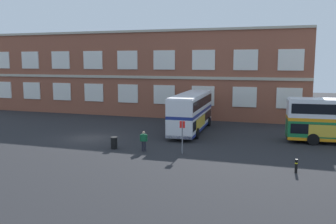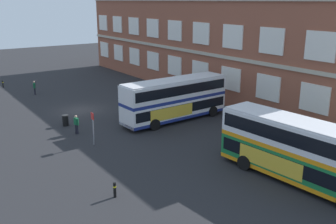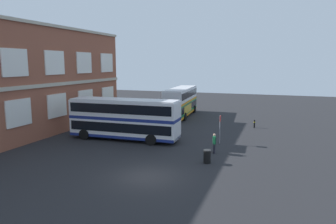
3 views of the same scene
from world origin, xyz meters
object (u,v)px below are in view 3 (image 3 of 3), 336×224
Objects in this scene: double_decker_middle at (181,101)px; waiting_passenger at (214,143)px; station_litter_bin at (207,156)px; safety_bollard_east at (254,124)px; double_decker_near at (124,118)px; bus_stand_flag at (220,127)px.

double_decker_middle is 18.78m from waiting_passenger.
waiting_passenger is 2.77m from station_litter_bin.
station_litter_bin is at bearing 170.68° from safety_bollard_east.
double_decker_near is 15.18m from double_decker_middle.
double_decker_near is 10.76× the size of station_litter_bin.
bus_stand_flag is at bearing 2.38° from waiting_passenger.
waiting_passenger is at bearing -154.03° from double_decker_middle.
safety_bollard_east is (14.70, -2.41, -0.03)m from station_litter_bin.
bus_stand_flag is at bearing 163.61° from safety_bollard_east.
double_decker_middle is at bearing 30.77° from bus_stand_flag.
station_litter_bin is at bearing -178.72° from bus_stand_flag.
double_decker_near is 4.11× the size of bus_stand_flag.
double_decker_near is at bearing 99.70° from bus_stand_flag.
bus_stand_flag is at bearing 1.28° from station_litter_bin.
double_decker_near reaches higher than station_litter_bin.
safety_bollard_east is (11.96, -2.41, -0.44)m from waiting_passenger.
double_decker_near is 6.52× the size of waiting_passenger.
double_decker_near reaches higher than bus_stand_flag.
safety_bollard_east is at bearing -11.40° from waiting_passenger.
station_litter_bin is (-4.45, -9.39, -1.63)m from double_decker_near.
waiting_passenger is 12.21m from safety_bollard_east.
double_decker_middle is 15.78m from bus_stand_flag.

